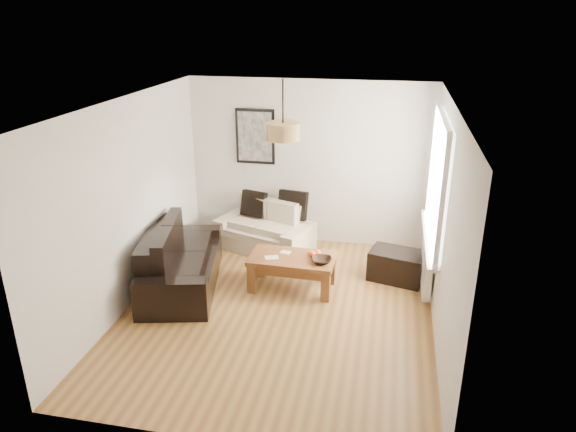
% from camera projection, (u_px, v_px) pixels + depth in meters
% --- Properties ---
extents(floor, '(4.50, 4.50, 0.00)m').
position_uv_depth(floor, '(279.00, 310.00, 6.70)').
color(floor, brown).
rests_on(floor, ground).
extents(ceiling, '(3.80, 4.50, 0.00)m').
position_uv_depth(ceiling, '(277.00, 104.00, 5.76)').
color(ceiling, white).
rests_on(ceiling, floor).
extents(wall_back, '(3.80, 0.04, 2.60)m').
position_uv_depth(wall_back, '(309.00, 164.00, 8.28)').
color(wall_back, silver).
rests_on(wall_back, floor).
extents(wall_front, '(3.80, 0.04, 2.60)m').
position_uv_depth(wall_front, '(217.00, 315.00, 4.18)').
color(wall_front, silver).
rests_on(wall_front, floor).
extents(wall_left, '(0.04, 4.50, 2.60)m').
position_uv_depth(wall_left, '(129.00, 204.00, 6.58)').
color(wall_left, silver).
rests_on(wall_left, floor).
extents(wall_right, '(0.04, 4.50, 2.60)m').
position_uv_depth(wall_right, '(444.00, 227.00, 5.88)').
color(wall_right, silver).
rests_on(wall_right, floor).
extents(window_bay, '(0.14, 1.90, 1.60)m').
position_uv_depth(window_bay, '(439.00, 180.00, 6.51)').
color(window_bay, white).
rests_on(window_bay, wall_right).
extents(radiator, '(0.10, 0.90, 0.52)m').
position_uv_depth(radiator, '(426.00, 268.00, 6.96)').
color(radiator, white).
rests_on(radiator, wall_right).
extents(poster, '(0.62, 0.04, 0.87)m').
position_uv_depth(poster, '(255.00, 137.00, 8.27)').
color(poster, black).
rests_on(poster, wall_back).
extents(pendant_shade, '(0.40, 0.40, 0.20)m').
position_uv_depth(pendant_shade, '(283.00, 131.00, 6.16)').
color(pendant_shade, tan).
rests_on(pendant_shade, ceiling).
extents(loveseat_cream, '(1.63, 1.22, 0.72)m').
position_uv_depth(loveseat_cream, '(265.00, 227.00, 8.31)').
color(loveseat_cream, '#C0B09A').
rests_on(loveseat_cream, floor).
extents(sofa_leather, '(1.29, 2.02, 0.81)m').
position_uv_depth(sofa_leather, '(181.00, 259.00, 7.15)').
color(sofa_leather, black).
rests_on(sofa_leather, floor).
extents(coffee_table, '(1.16, 0.65, 0.47)m').
position_uv_depth(coffee_table, '(292.00, 272.00, 7.16)').
color(coffee_table, brown).
rests_on(coffee_table, floor).
extents(ottoman, '(0.83, 0.64, 0.42)m').
position_uv_depth(ottoman, '(397.00, 266.00, 7.40)').
color(ottoman, black).
rests_on(ottoman, floor).
extents(cushion_left, '(0.42, 0.24, 0.40)m').
position_uv_depth(cushion_left, '(254.00, 204.00, 8.40)').
color(cushion_left, black).
rests_on(cushion_left, loveseat_cream).
extents(cushion_right, '(0.47, 0.21, 0.45)m').
position_uv_depth(cushion_right, '(293.00, 205.00, 8.27)').
color(cushion_right, black).
rests_on(cushion_right, loveseat_cream).
extents(fruit_bowl, '(0.29, 0.29, 0.06)m').
position_uv_depth(fruit_bowl, '(322.00, 260.00, 6.90)').
color(fruit_bowl, black).
rests_on(fruit_bowl, coffee_table).
extents(orange_a, '(0.11, 0.11, 0.09)m').
position_uv_depth(orange_a, '(313.00, 254.00, 7.05)').
color(orange_a, '#FC5215').
rests_on(orange_a, fruit_bowl).
extents(orange_b, '(0.10, 0.10, 0.08)m').
position_uv_depth(orange_b, '(318.00, 253.00, 7.10)').
color(orange_b, '#FF5B15').
rests_on(orange_b, fruit_bowl).
extents(orange_c, '(0.09, 0.09, 0.08)m').
position_uv_depth(orange_c, '(311.00, 253.00, 7.08)').
color(orange_c, orange).
rests_on(orange_c, fruit_bowl).
extents(papers, '(0.21, 0.17, 0.01)m').
position_uv_depth(papers, '(272.00, 258.00, 7.05)').
color(papers, silver).
rests_on(papers, coffee_table).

